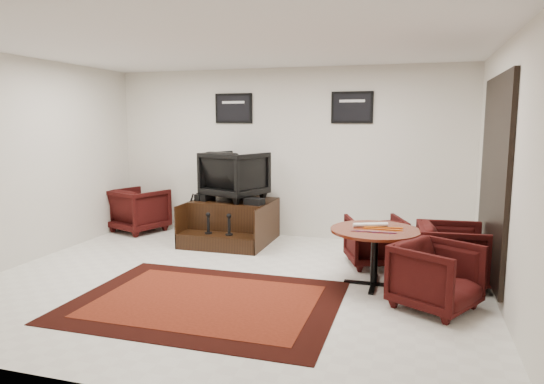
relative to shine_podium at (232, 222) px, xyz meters
The scene contains 16 objects.
ground 2.04m from the shine_podium, 69.19° to the right, with size 6.00×6.00×0.00m, color white.
room_shell 2.56m from the shine_podium, 57.49° to the right, with size 6.02×5.02×2.81m.
area_rug 2.71m from the shine_podium, 74.95° to the right, with size 2.83×2.12×0.01m.
shine_podium is the anchor object (origin of this frame).
shine_chair 0.81m from the shine_podium, 90.00° to the left, with size 0.85×0.80×0.88m, color black.
shoes_pair 0.61m from the shine_podium, behind, with size 0.28×0.32×0.10m.
polish_kit 0.65m from the shine_podium, 26.71° to the right, with size 0.28×0.20×0.10m, color black.
umbrella_black 0.75m from the shine_podium, 164.42° to the right, with size 0.30×0.11×0.81m, color black, non-canonical shape.
umbrella_hooked 0.75m from the shine_podium, behind, with size 0.29×0.11×0.79m, color black, non-canonical shape.
armchair_side 1.84m from the shine_podium, behind, with size 0.82×0.77×0.84m, color black.
meeting_table 2.86m from the shine_podium, 32.67° to the right, with size 1.04×1.04×0.68m.
table_chair_back 2.44m from the shine_podium, 16.65° to the right, with size 0.71×0.67×0.74m, color black.
table_chair_window 3.50m from the shine_podium, 20.29° to the right, with size 0.78×0.73×0.80m, color black.
table_chair_corner 3.72m from the shine_podium, 34.32° to the right, with size 0.75×0.70×0.77m, color black.
paper_roll 2.76m from the shine_podium, 31.45° to the right, with size 0.05×0.05×0.42m, color white.
table_clutter 2.93m from the shine_podium, 32.30° to the right, with size 0.57×0.33×0.01m.
Camera 1 is at (2.11, -5.32, 1.94)m, focal length 32.00 mm.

